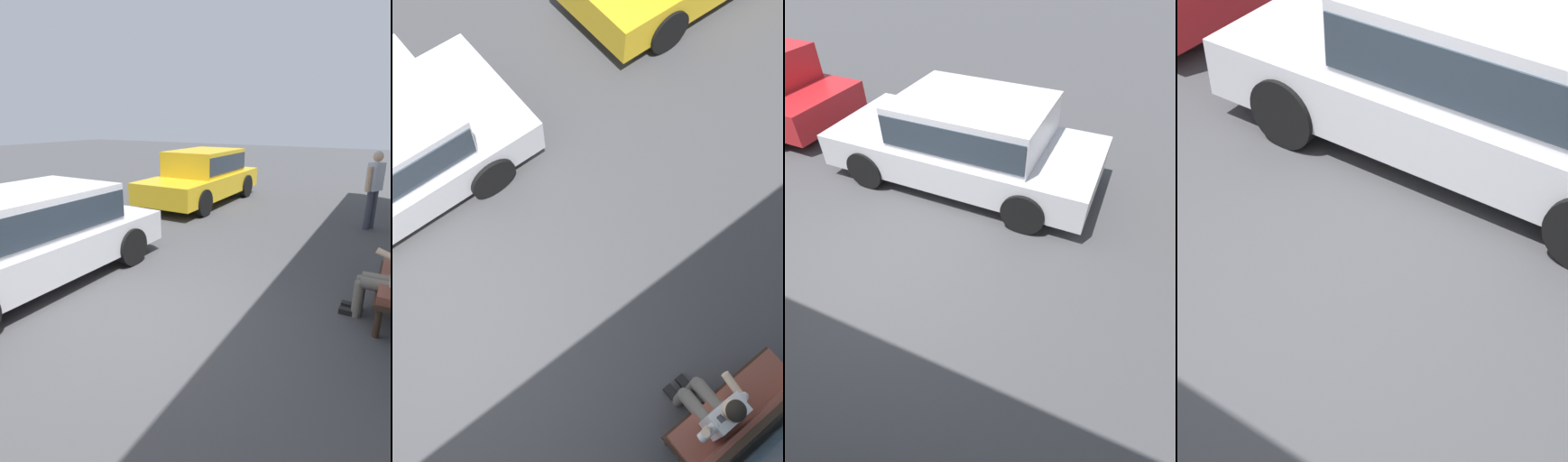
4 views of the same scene
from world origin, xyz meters
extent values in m
plane|color=#424244|center=(0.00, 0.00, 0.00)|extent=(60.00, 60.00, 0.00)
cylinder|color=#332319|center=(-1.13, 2.61, 0.18)|extent=(0.07, 0.07, 0.36)
cylinder|color=#332319|center=(-2.49, 2.61, 0.18)|extent=(0.07, 0.07, 0.36)
cylinder|color=#6B665B|center=(-1.51, 2.57, 0.47)|extent=(0.15, 0.42, 0.15)
cylinder|color=#6B665B|center=(-1.51, 2.36, 0.24)|extent=(0.12, 0.12, 0.47)
cube|color=black|center=(-1.51, 2.28, 0.04)|extent=(0.10, 0.24, 0.07)
cylinder|color=#6B665B|center=(-1.69, 2.57, 0.47)|extent=(0.15, 0.42, 0.15)
cylinder|color=#6B665B|center=(-1.69, 2.36, 0.24)|extent=(0.12, 0.12, 0.47)
cube|color=black|center=(-1.69, 2.28, 0.04)|extent=(0.10, 0.24, 0.07)
cylinder|color=beige|center=(-1.89, 2.60, 0.74)|extent=(0.08, 0.27, 0.17)
cube|color=gold|center=(-6.21, -2.47, 0.55)|extent=(4.49, 1.77, 0.57)
cube|color=gold|center=(-6.39, -2.47, 1.17)|extent=(2.34, 1.55, 0.68)
cube|color=#28333D|center=(-6.39, -2.47, 1.17)|extent=(2.29, 1.58, 0.48)
cylinder|color=black|center=(-4.82, -1.64, 0.35)|extent=(0.69, 0.18, 0.69)
cylinder|color=black|center=(-4.82, -3.31, 0.35)|extent=(0.69, 0.18, 0.69)
cylinder|color=black|center=(-7.60, -1.63, 0.35)|extent=(0.69, 0.18, 0.69)
cylinder|color=black|center=(-7.60, -3.30, 0.35)|extent=(0.69, 0.18, 0.69)
cube|color=silver|center=(-0.10, -2.09, 0.50)|extent=(4.34, 1.90, 0.53)
cube|color=silver|center=(-0.27, -2.09, 1.08)|extent=(2.26, 1.67, 0.63)
cube|color=#28333D|center=(-0.27, -2.09, 1.08)|extent=(2.22, 1.70, 0.44)
cylinder|color=black|center=(-1.44, -1.18, 0.32)|extent=(0.64, 0.18, 0.64)
cylinder|color=black|center=(-1.45, -2.98, 0.32)|extent=(0.64, 0.18, 0.64)
cylinder|color=#383D4C|center=(-5.79, 2.15, 0.44)|extent=(0.13, 0.13, 0.88)
cylinder|color=#383D4C|center=(-5.63, 2.07, 0.44)|extent=(0.13, 0.13, 0.88)
cube|color=silver|center=(-5.71, 2.11, 1.18)|extent=(0.41, 0.34, 0.60)
cylinder|color=tan|center=(-5.92, 2.22, 1.14)|extent=(0.09, 0.09, 0.54)
cylinder|color=tan|center=(-5.51, 2.01, 1.14)|extent=(0.09, 0.09, 0.54)
sphere|color=tan|center=(-5.71, 2.11, 1.60)|extent=(0.21, 0.21, 0.21)
sphere|color=#B7B2AD|center=(-5.71, 2.11, 1.64)|extent=(0.19, 0.19, 0.19)
camera|label=1|loc=(2.98, 2.60, 2.38)|focal=28.00mm
camera|label=2|loc=(-0.05, 2.60, 6.62)|focal=45.00mm
camera|label=3|loc=(-2.46, 2.60, 3.54)|focal=28.00mm
camera|label=4|loc=(-2.19, 2.60, 3.58)|focal=55.00mm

